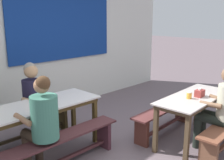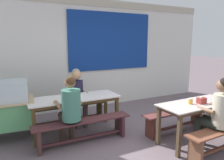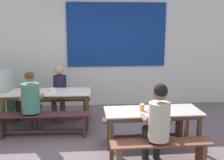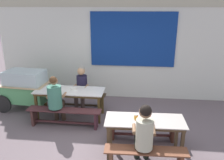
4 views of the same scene
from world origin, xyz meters
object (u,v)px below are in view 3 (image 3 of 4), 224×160
at_px(bench_near_front, 161,152).
at_px(person_center_facing, 60,88).
at_px(dining_table_near, 152,116).
at_px(condiment_jar, 142,107).
at_px(bench_near_back, 145,125).
at_px(tissue_box, 155,108).
at_px(bench_far_back, 52,106).
at_px(bench_far_front, 43,121).
at_px(person_near_front, 157,121).
at_px(dining_table_far, 47,95).
at_px(person_left_back_turned, 31,99).
at_px(soup_bowl, 52,89).

bearing_deg(bench_near_front, person_center_facing, 125.80).
relative_size(dining_table_near, condiment_jar, 14.49).
xyz_separation_m(bench_near_back, condiment_jar, (-0.16, -0.51, 0.51)).
xyz_separation_m(bench_near_back, tissue_box, (0.04, -0.58, 0.51)).
height_order(bench_far_back, bench_far_front, same).
height_order(person_near_front, condiment_jar, person_near_front).
bearing_deg(bench_far_front, tissue_box, -26.14).
height_order(bench_near_back, person_center_facing, person_center_facing).
distance_m(dining_table_far, dining_table_near, 2.34).
height_order(bench_far_front, person_left_back_turned, person_left_back_turned).
bearing_deg(tissue_box, bench_near_front, -91.76).
xyz_separation_m(bench_far_back, condiment_jar, (1.70, -1.90, 0.51)).
bearing_deg(dining_table_near, bench_near_back, 91.58).
bearing_deg(tissue_box, bench_near_back, 94.17).
relative_size(dining_table_far, person_left_back_turned, 1.40).
relative_size(dining_table_far, soup_bowl, 10.00).
bearing_deg(soup_bowl, bench_near_front, -47.59).
height_order(dining_table_far, bench_near_front, dining_table_far).
bearing_deg(dining_table_far, tissue_box, -37.31).
bearing_deg(person_left_back_turned, tissue_box, -25.24).
bearing_deg(soup_bowl, bench_near_back, -28.05).
bearing_deg(dining_table_far, condiment_jar, -39.06).
height_order(dining_table_near, condiment_jar, condiment_jar).
height_order(dining_table_far, bench_near_back, dining_table_far).
bearing_deg(condiment_jar, person_center_facing, 129.49).
xyz_separation_m(bench_near_back, bench_near_front, (0.03, -1.03, -0.00)).
relative_size(bench_far_front, tissue_box, 11.61).
height_order(bench_near_back, person_near_front, person_near_front).
xyz_separation_m(dining_table_far, person_near_front, (1.86, -1.83, 0.06)).
relative_size(bench_near_back, person_center_facing, 1.22).
distance_m(dining_table_near, condiment_jar, 0.22).
height_order(bench_far_front, condiment_jar, condiment_jar).
relative_size(person_near_front, tissue_box, 8.41).
height_order(dining_table_far, dining_table_near, same).
relative_size(dining_table_near, bench_near_front, 1.05).
bearing_deg(bench_near_back, bench_far_front, 169.06).
height_order(bench_far_front, soup_bowl, soup_bowl).
height_order(bench_near_back, condiment_jar, condiment_jar).
bearing_deg(person_left_back_turned, bench_far_front, -16.42).
bearing_deg(person_left_back_turned, bench_near_front, -34.53).
bearing_deg(dining_table_far, dining_table_near, -36.48).
xyz_separation_m(bench_far_front, person_left_back_turned, (-0.21, 0.06, 0.41)).
bearing_deg(tissue_box, dining_table_far, 142.69).
height_order(condiment_jar, soup_bowl, condiment_jar).
bearing_deg(bench_near_front, bench_near_back, 91.58).
relative_size(dining_table_near, bench_near_back, 1.00).
bearing_deg(soup_bowl, person_near_front, -47.15).
height_order(dining_table_far, person_left_back_turned, person_left_back_turned).
bearing_deg(condiment_jar, person_near_front, -72.01).
height_order(dining_table_near, bench_far_front, dining_table_near).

